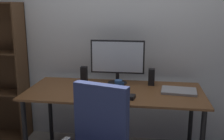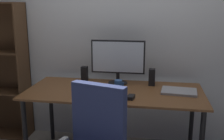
% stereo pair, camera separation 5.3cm
% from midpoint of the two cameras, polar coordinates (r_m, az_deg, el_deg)
% --- Properties ---
extents(back_wall, '(6.40, 0.10, 2.60)m').
position_cam_midpoint_polar(back_wall, '(3.03, 1.40, 9.07)').
color(back_wall, silver).
rests_on(back_wall, ground).
extents(desk, '(1.68, 0.76, 0.74)m').
position_cam_midpoint_polar(desk, '(2.62, -0.08, -5.89)').
color(desk, brown).
rests_on(desk, ground).
extents(monitor, '(0.55, 0.20, 0.45)m').
position_cam_midpoint_polar(monitor, '(2.76, 0.58, 2.31)').
color(monitor, black).
rests_on(monitor, desk).
extents(keyboard, '(0.29, 0.12, 0.02)m').
position_cam_midpoint_polar(keyboard, '(2.40, -1.55, -5.62)').
color(keyboard, silver).
rests_on(keyboard, desk).
extents(mouse, '(0.07, 0.10, 0.03)m').
position_cam_midpoint_polar(mouse, '(2.37, 3.47, -5.71)').
color(mouse, black).
rests_on(mouse, desk).
extents(coffee_mug, '(0.09, 0.07, 0.11)m').
position_cam_midpoint_polar(coffee_mug, '(2.56, 0.79, -3.31)').
color(coffee_mug, '#285193').
rests_on(coffee_mug, desk).
extents(laptop, '(0.34, 0.26, 0.02)m').
position_cam_midpoint_polar(laptop, '(2.61, 13.34, -4.31)').
color(laptop, '#99999E').
rests_on(laptop, desk).
extents(speaker_left, '(0.06, 0.07, 0.17)m').
position_cam_midpoint_polar(speaker_left, '(2.86, -6.44, -0.95)').
color(speaker_left, black).
rests_on(speaker_left, desk).
extents(speaker_right, '(0.06, 0.07, 0.17)m').
position_cam_midpoint_polar(speaker_right, '(2.77, 7.76, -1.46)').
color(speaker_right, black).
rests_on(speaker_right, desk).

